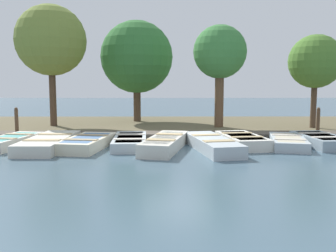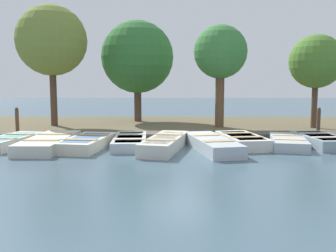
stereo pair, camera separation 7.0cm
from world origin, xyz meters
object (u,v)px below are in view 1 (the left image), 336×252
Objects in this scene: rowboat_7 at (288,142)px; rowboat_6 at (242,140)px; rowboat_5 at (212,144)px; mooring_post_far at (318,122)px; park_tree_far_left at (51,41)px; rowboat_4 at (165,143)px; mooring_post_near at (17,122)px; rowboat_8 at (321,140)px; park_tree_center at (220,53)px; rowboat_2 at (87,143)px; rowboat_1 at (49,142)px; park_tree_right at (315,62)px; rowboat_0 at (11,141)px; park_tree_left at (137,57)px; rowboat_3 at (130,141)px.

rowboat_6 is at bearing -81.76° from rowboat_7.
mooring_post_far is (-2.87, 4.56, 0.39)m from rowboat_5.
rowboat_6 is at bearing 57.60° from park_tree_far_left.
rowboat_4 is 1.22× the size of rowboat_7.
rowboat_7 is (-0.63, 2.66, -0.04)m from rowboat_5.
rowboat_8 is at bearing 79.59° from mooring_post_near.
park_tree_center is (0.54, 7.75, -0.61)m from park_tree_far_left.
rowboat_8 is at bearing 33.31° from park_tree_center.
rowboat_2 is 1.03× the size of rowboat_7.
rowboat_1 is 10.22m from mooring_post_far.
mooring_post_near is at bearing -74.31° from park_tree_center.
park_tree_far_left reaches higher than mooring_post_near.
park_tree_far_left is at bearing -124.39° from rowboat_4.
park_tree_right is (-4.14, 4.03, 2.87)m from rowboat_6.
park_tree_right is at bearing 113.71° from rowboat_1.
mooring_post_far reaches higher than rowboat_6.
rowboat_2 is 10.70m from park_tree_right.
park_tree_far_left is (-2.89, -11.37, 3.48)m from mooring_post_far.
rowboat_2 is (0.29, 2.61, 0.00)m from rowboat_0.
rowboat_4 is at bearing 93.75° from rowboat_2.
rowboat_8 is 2.23m from mooring_post_far.
park_tree_far_left reaches higher than park_tree_left.
park_tree_far_left reaches higher than rowboat_4.
rowboat_0 is 6.47m from park_tree_far_left.
rowboat_2 is 7.23m from park_tree_far_left.
mooring_post_far is (0.00, 11.96, 0.00)m from mooring_post_near.
rowboat_8 is (-0.80, 3.85, -0.01)m from rowboat_5.
rowboat_7 is at bearing 61.55° from park_tree_far_left.
rowboat_7 is 1.06× the size of rowboat_8.
mooring_post_far is (-2.79, 6.06, 0.38)m from rowboat_4.
rowboat_5 is (0.31, 4.09, 0.01)m from rowboat_2.
park_tree_far_left reaches higher than park_tree_right.
mooring_post_near is (-2.28, -0.70, 0.41)m from rowboat_0.
rowboat_2 is 6.76m from rowboat_7.
rowboat_6 is 6.45m from park_tree_right.
mooring_post_near is at bearing -80.93° from park_tree_right.
rowboat_8 is at bearing -19.16° from mooring_post_far.
rowboat_1 is 3.25m from mooring_post_near.
rowboat_3 is 7.59m from mooring_post_far.
rowboat_3 is 3.82m from rowboat_6.
mooring_post_far is at bearing 112.94° from rowboat_6.
park_tree_far_left reaches higher than rowboat_7.
rowboat_3 is at bearing -38.99° from park_tree_center.
park_tree_far_left is (-5.05, -4.10, 3.91)m from rowboat_3.
park_tree_right reaches higher than rowboat_3.
rowboat_4 is 4.20m from rowboat_7.
rowboat_4 is 8.50m from park_tree_left.
rowboat_2 is at bearing -73.49° from mooring_post_far.
rowboat_0 is 1.02× the size of rowboat_8.
park_tree_center is at bearing 56.96° from park_tree_left.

